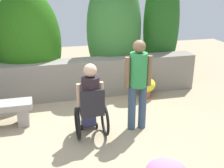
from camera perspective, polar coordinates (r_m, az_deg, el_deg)
The scene contains 6 objects.
ground_plane at distance 5.11m, azimuth -4.16°, elevation -9.93°, with size 13.82×13.82×0.00m, color tan.
stone_retaining_wall at distance 6.51m, azimuth -6.98°, elevation 1.13°, with size 5.66×0.48×0.87m, color gray.
hedge_backdrop at distance 6.76m, azimuth -8.88°, elevation 9.47°, with size 5.73×1.07×2.95m.
person_in_wheelchair at distance 4.77m, azimuth -4.40°, elevation -3.85°, with size 0.53×0.66×1.33m.
person_standing_companion at distance 4.89m, azimuth 5.33°, elevation 0.85°, with size 0.49×0.30×1.65m.
flower_pot_red_accent at distance 6.50m, azimuth 6.81°, elevation -0.41°, with size 0.45×0.45×0.48m.
Camera 1 is at (-0.71, -4.34, 2.60)m, focal length 44.90 mm.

